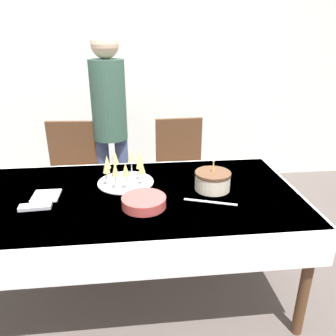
# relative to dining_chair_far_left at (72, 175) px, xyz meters

# --- Properties ---
(ground_plane) EXTENTS (12.00, 12.00, 0.00)m
(ground_plane) POSITION_rel_dining_chair_far_left_xyz_m (0.46, -0.82, -0.52)
(ground_plane) COLOR #564C47
(wall_back) EXTENTS (8.00, 0.05, 2.70)m
(wall_back) POSITION_rel_dining_chair_far_left_xyz_m (0.46, 1.05, 0.83)
(wall_back) COLOR silver
(wall_back) RESTS_ON ground_plane
(dining_table) EXTENTS (2.09, 1.01, 0.73)m
(dining_table) POSITION_rel_dining_chair_far_left_xyz_m (0.46, -0.82, 0.11)
(dining_table) COLOR white
(dining_table) RESTS_ON ground_plane
(dining_chair_far_left) EXTENTS (0.45, 0.45, 0.95)m
(dining_chair_far_left) POSITION_rel_dining_chair_far_left_xyz_m (0.00, 0.00, 0.00)
(dining_chair_far_left) COLOR #51331E
(dining_chair_far_left) RESTS_ON ground_plane
(dining_chair_far_right) EXTENTS (0.44, 0.44, 0.95)m
(dining_chair_far_right) POSITION_rel_dining_chair_far_left_xyz_m (0.91, 0.00, 0.00)
(dining_chair_far_right) COLOR #51331E
(dining_chair_far_right) RESTS_ON ground_plane
(birthday_cake) EXTENTS (0.22, 0.22, 0.19)m
(birthday_cake) POSITION_rel_dining_chair_far_left_xyz_m (0.99, -0.81, 0.27)
(birthday_cake) COLOR beige
(birthday_cake) RESTS_ON dining_table
(champagne_tray) EXTENTS (0.36, 0.36, 0.18)m
(champagne_tray) POSITION_rel_dining_chair_far_left_xyz_m (0.46, -0.66, 0.30)
(champagne_tray) COLOR silver
(champagne_tray) RESTS_ON dining_table
(plate_stack_main) EXTENTS (0.24, 0.24, 0.06)m
(plate_stack_main) POSITION_rel_dining_chair_far_left_xyz_m (0.57, -0.98, 0.24)
(plate_stack_main) COLOR #CC4C47
(plate_stack_main) RESTS_ON dining_table
(cake_knife) EXTENTS (0.29, 0.12, 0.00)m
(cake_knife) POSITION_rel_dining_chair_far_left_xyz_m (0.94, -0.98, 0.21)
(cake_knife) COLOR silver
(cake_knife) RESTS_ON dining_table
(fork_pile) EXTENTS (0.17, 0.07, 0.02)m
(fork_pile) POSITION_rel_dining_chair_far_left_xyz_m (-0.02, -0.94, 0.22)
(fork_pile) COLOR silver
(fork_pile) RESTS_ON dining_table
(napkin_pile) EXTENTS (0.15, 0.15, 0.01)m
(napkin_pile) POSITION_rel_dining_chair_far_left_xyz_m (0.01, -0.81, 0.22)
(napkin_pile) COLOR white
(napkin_pile) RESTS_ON dining_table
(person_standing) EXTENTS (0.28, 0.28, 1.65)m
(person_standing) POSITION_rel_dining_chair_far_left_xyz_m (0.33, 0.10, 0.47)
(person_standing) COLOR #3F4C72
(person_standing) RESTS_ON ground_plane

